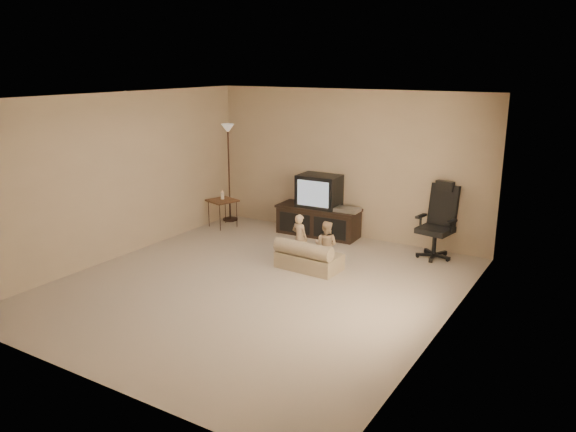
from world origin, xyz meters
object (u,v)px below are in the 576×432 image
(tv_stand, at_px, (319,210))
(toddler_right, at_px, (326,245))
(office_chair, at_px, (437,231))
(toddler_left, at_px, (300,238))
(side_table, at_px, (222,201))
(child_sofa, at_px, (307,258))
(floor_lamp, at_px, (228,151))

(tv_stand, bearing_deg, toddler_right, -60.47)
(office_chair, height_order, toddler_left, office_chair)
(side_table, distance_m, toddler_left, 2.32)
(child_sofa, bearing_deg, office_chair, 49.46)
(side_table, xyz_separation_m, toddler_right, (2.63, -0.96, -0.13))
(tv_stand, xyz_separation_m, toddler_left, (0.39, -1.35, -0.07))
(tv_stand, height_order, side_table, tv_stand)
(office_chair, distance_m, toddler_left, 2.13)
(floor_lamp, bearing_deg, toddler_left, -29.68)
(side_table, height_order, floor_lamp, floor_lamp)
(toddler_right, bearing_deg, floor_lamp, -33.19)
(tv_stand, height_order, toddler_left, tv_stand)
(tv_stand, bearing_deg, side_table, -167.26)
(tv_stand, height_order, child_sofa, tv_stand)
(office_chair, height_order, toddler_right, office_chair)
(tv_stand, xyz_separation_m, floor_lamp, (-1.91, -0.04, 0.89))
(tv_stand, height_order, floor_lamp, floor_lamp)
(child_sofa, xyz_separation_m, toddler_left, (-0.27, 0.24, 0.19))
(side_table, distance_m, floor_lamp, 0.96)
(child_sofa, bearing_deg, side_table, 157.74)
(side_table, height_order, toddler_left, toddler_left)
(side_table, distance_m, child_sofa, 2.68)
(floor_lamp, xyz_separation_m, toddler_left, (2.30, -1.31, -0.97))
(office_chair, xyz_separation_m, toddler_left, (-1.70, -1.28, -0.05))
(tv_stand, height_order, office_chair, office_chair)
(tv_stand, xyz_separation_m, office_chair, (2.10, -0.07, -0.02))
(side_table, xyz_separation_m, child_sofa, (2.42, -1.12, -0.31))
(toddler_left, bearing_deg, office_chair, -134.36)
(tv_stand, xyz_separation_m, toddler_right, (0.88, -1.43, -0.08))
(office_chair, bearing_deg, side_table, -164.37)
(office_chair, relative_size, toddler_right, 1.63)
(tv_stand, relative_size, toddler_left, 2.04)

